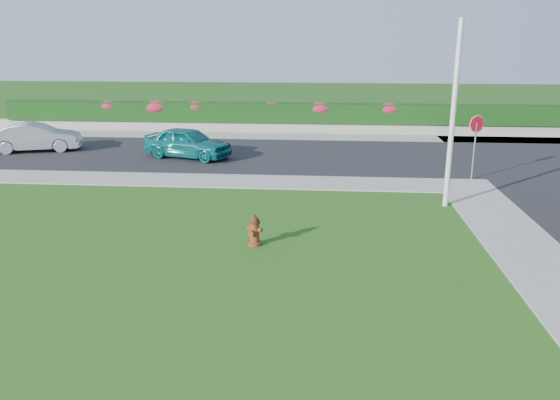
# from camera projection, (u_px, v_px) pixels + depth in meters

# --- Properties ---
(ground) EXTENTS (120.00, 120.00, 0.00)m
(ground) POSITION_uv_depth(u_px,v_px,m) (236.00, 285.00, 11.86)
(ground) COLOR black
(ground) RESTS_ON ground
(street_far) EXTENTS (26.00, 8.00, 0.04)m
(street_far) POSITION_uv_depth(u_px,v_px,m) (179.00, 153.00, 25.65)
(street_far) COLOR black
(street_far) RESTS_ON ground
(sidewalk_far) EXTENTS (24.00, 2.00, 0.04)m
(sidewalk_far) POSITION_uv_depth(u_px,v_px,m) (120.00, 179.00, 20.95)
(sidewalk_far) COLOR gray
(sidewalk_far) RESTS_ON ground
(curb_corner) EXTENTS (2.00, 2.00, 0.04)m
(curb_corner) POSITION_uv_depth(u_px,v_px,m) (466.00, 186.00, 19.89)
(curb_corner) COLOR gray
(curb_corner) RESTS_ON ground
(sidewalk_beyond) EXTENTS (34.00, 2.00, 0.04)m
(sidewalk_beyond) POSITION_uv_depth(u_px,v_px,m) (274.00, 137.00, 30.11)
(sidewalk_beyond) COLOR gray
(sidewalk_beyond) RESTS_ON ground
(retaining_wall) EXTENTS (34.00, 0.40, 0.60)m
(retaining_wall) POSITION_uv_depth(u_px,v_px,m) (276.00, 128.00, 31.47)
(retaining_wall) COLOR gray
(retaining_wall) RESTS_ON ground
(hedge) EXTENTS (32.00, 0.90, 1.10)m
(hedge) POSITION_uv_depth(u_px,v_px,m) (277.00, 113.00, 31.32)
(hedge) COLOR black
(hedge) RESTS_ON retaining_wall
(fire_hydrant) EXTENTS (0.43, 0.41, 0.82)m
(fire_hydrant) POSITION_uv_depth(u_px,v_px,m) (255.00, 231.00, 14.10)
(fire_hydrant) COLOR #4E180C
(fire_hydrant) RESTS_ON ground
(sedan_teal) EXTENTS (4.33, 2.80, 1.37)m
(sedan_teal) POSITION_uv_depth(u_px,v_px,m) (188.00, 143.00, 24.44)
(sedan_teal) COLOR #0D6768
(sedan_teal) RESTS_ON street_far
(sedan_silver) EXTENTS (4.28, 2.54, 1.33)m
(sedan_silver) POSITION_uv_depth(u_px,v_px,m) (36.00, 137.00, 25.93)
(sedan_silver) COLOR #979A9E
(sedan_silver) RESTS_ON street_far
(utility_pole) EXTENTS (0.16, 0.16, 5.77)m
(utility_pole) POSITION_uv_depth(u_px,v_px,m) (453.00, 116.00, 16.77)
(utility_pole) COLOR silver
(utility_pole) RESTS_ON ground
(stop_sign) EXTENTS (0.61, 0.32, 2.49)m
(stop_sign) POSITION_uv_depth(u_px,v_px,m) (476.00, 132.00, 20.30)
(stop_sign) COLOR slate
(stop_sign) RESTS_ON ground
(flower_clump_a) EXTENTS (1.27, 0.82, 0.63)m
(flower_clump_a) POSITION_uv_depth(u_px,v_px,m) (109.00, 106.00, 31.95)
(flower_clump_a) COLOR #C1213C
(flower_clump_a) RESTS_ON hedge
(flower_clump_b) EXTENTS (1.51, 0.97, 0.75)m
(flower_clump_b) POSITION_uv_depth(u_px,v_px,m) (157.00, 107.00, 31.73)
(flower_clump_b) COLOR #C1213C
(flower_clump_b) RESTS_ON hedge
(flower_clump_c) EXTENTS (1.22, 0.78, 0.61)m
(flower_clump_c) POSITION_uv_depth(u_px,v_px,m) (196.00, 107.00, 31.52)
(flower_clump_c) COLOR #C1213C
(flower_clump_c) RESTS_ON hedge
(flower_clump_d) EXTENTS (1.09, 0.70, 0.54)m
(flower_clump_d) POSITION_uv_depth(u_px,v_px,m) (272.00, 107.00, 31.16)
(flower_clump_d) COLOR #C1213C
(flower_clump_d) RESTS_ON hedge
(flower_clump_e) EXTENTS (1.41, 0.91, 0.70)m
(flower_clump_e) POSITION_uv_depth(u_px,v_px,m) (321.00, 109.00, 30.95)
(flower_clump_e) COLOR #C1213C
(flower_clump_e) RESTS_ON hedge
(flower_clump_f) EXTENTS (1.35, 0.87, 0.68)m
(flower_clump_f) POSITION_uv_depth(u_px,v_px,m) (389.00, 109.00, 30.63)
(flower_clump_f) COLOR #C1213C
(flower_clump_f) RESTS_ON hedge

